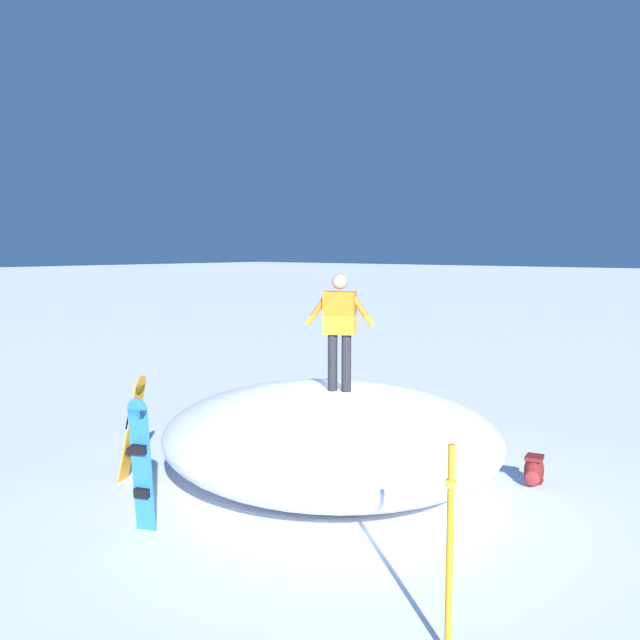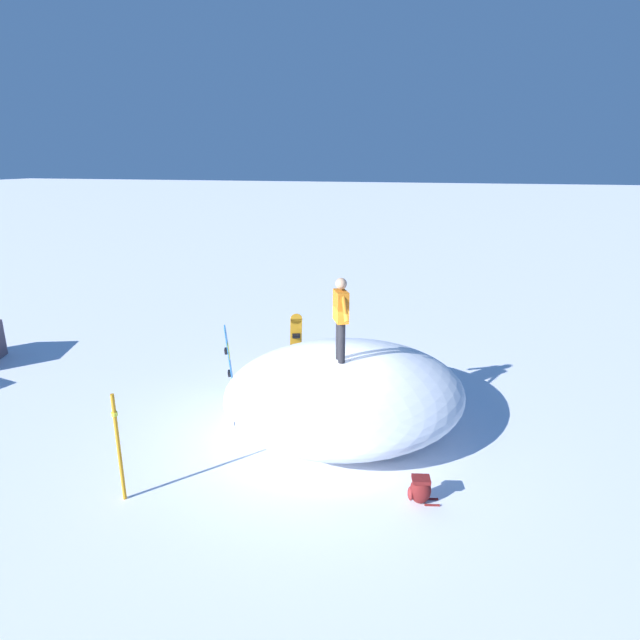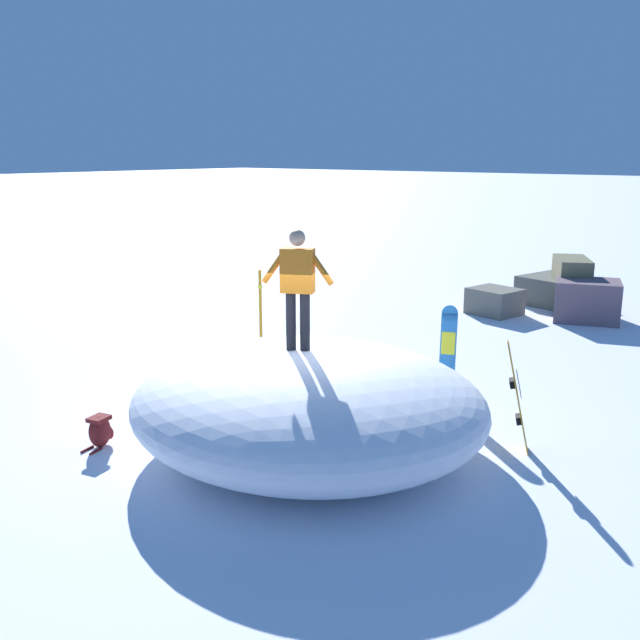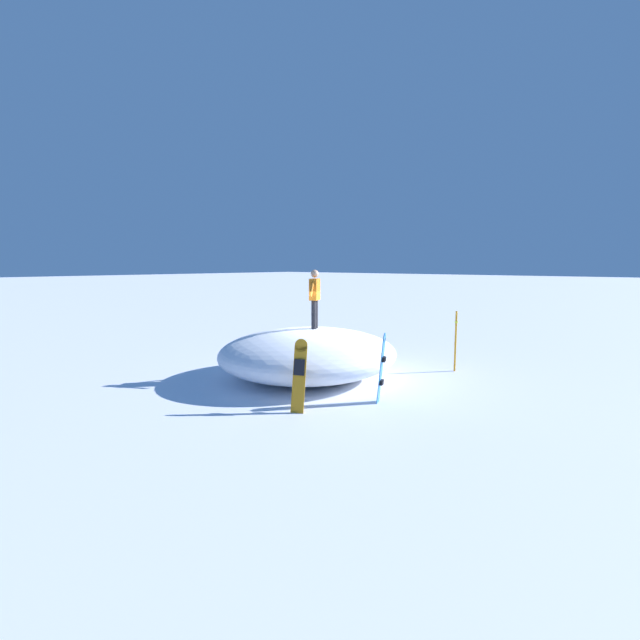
% 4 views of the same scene
% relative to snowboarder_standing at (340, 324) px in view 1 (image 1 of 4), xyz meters
% --- Properties ---
extents(ground, '(240.00, 240.00, 0.00)m').
position_rel_snowboarder_standing_xyz_m(ground, '(-0.37, -0.38, -2.38)').
color(ground, white).
extents(snow_mound, '(5.93, 6.19, 1.42)m').
position_rel_snowboarder_standing_xyz_m(snow_mound, '(0.05, 0.22, -1.67)').
color(snow_mound, white).
rests_on(snow_mound, ground).
extents(snowboarder_standing, '(0.53, 0.95, 1.68)m').
position_rel_snowboarder_standing_xyz_m(snowboarder_standing, '(0.00, 0.00, 0.00)').
color(snowboarder_standing, black).
rests_on(snowboarder_standing, snow_mound).
extents(snowboard_primary_upright, '(0.25, 0.31, 1.68)m').
position_rel_snowboarder_standing_xyz_m(snowboard_primary_upright, '(-2.82, 0.83, -1.52)').
color(snowboard_primary_upright, '#2672BF').
rests_on(snowboard_primary_upright, ground).
extents(snowboard_secondary_upright, '(0.43, 0.47, 1.60)m').
position_rel_snowboarder_standing_xyz_m(snowboard_secondary_upright, '(-1.75, 2.50, -1.55)').
color(snowboard_secondary_upright, orange).
rests_on(snowboard_secondary_upright, ground).
extents(backpack_near, '(0.54, 0.35, 0.46)m').
position_rel_snowboarder_standing_xyz_m(backpack_near, '(1.82, -2.17, -2.15)').
color(backpack_near, maroon).
rests_on(backpack_near, ground).
extents(trail_marker_pole, '(0.10, 0.10, 1.84)m').
position_rel_snowboarder_standing_xyz_m(trail_marker_pole, '(-2.76, -3.33, -1.41)').
color(trail_marker_pole, orange).
rests_on(trail_marker_pole, ground).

